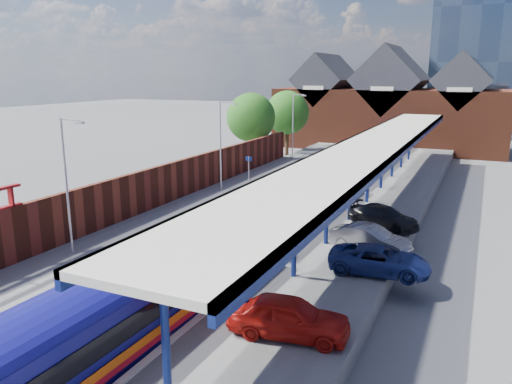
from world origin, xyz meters
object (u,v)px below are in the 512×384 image
lamp_post_b (68,178)px  parked_car_red (289,316)px  platform_sign (249,166)px  lamp_post_d (294,122)px  lamp_post_c (222,140)px  parked_car_silver (370,239)px  train (330,176)px  parked_car_dark (383,217)px  parked_car_blue (380,260)px

lamp_post_b → parked_car_red: lamp_post_b is taller
platform_sign → parked_car_red: platform_sign is taller
lamp_post_b → lamp_post_d: (0.00, 32.00, 0.00)m
lamp_post_c → parked_car_silver: (13.82, -9.26, -3.30)m
train → parked_car_red: bearing=-76.9°
train → parked_car_dark: train is taller
parked_car_dark → parked_car_blue: (1.26, -7.38, 0.00)m
lamp_post_c → parked_car_dark: size_ratio=1.57×
lamp_post_c → parked_car_dark: (13.60, -4.61, -3.35)m
lamp_post_d → parked_car_dark: lamp_post_d is taller
parked_car_dark → lamp_post_d: bearing=53.5°
parked_car_silver → parked_car_blue: bearing=-145.5°
parked_car_red → parked_car_blue: bearing=-21.9°
platform_sign → parked_car_silver: platform_sign is taller
train → parked_car_silver: bearing=-64.9°
lamp_post_d → parked_car_silver: 28.99m
lamp_post_c → parked_car_dark: lamp_post_c is taller
lamp_post_b → platform_sign: lamp_post_b is taller
lamp_post_b → platform_sign: size_ratio=2.80×
platform_sign → parked_car_blue: (13.50, -13.98, -1.04)m
platform_sign → parked_car_dark: 13.95m
train → lamp_post_c: 9.06m
platform_sign → lamp_post_b: bearing=-94.3°
parked_car_red → parked_car_blue: 7.31m
train → parked_car_red: train is taller
train → parked_car_blue: 16.99m
parked_car_red → parked_car_blue: size_ratio=0.93×
lamp_post_d → train: bearing=-57.9°
train → parked_car_blue: train is taller
train → platform_sign: 6.68m
lamp_post_b → train: bearing=68.0°
train → parked_car_red: (5.25, -22.56, -0.39)m
train → platform_sign: platform_sign is taller
parked_car_red → parked_car_dark: bearing=-9.9°
parked_car_silver → parked_car_blue: 2.91m
parked_car_red → parked_car_silver: 9.84m
lamp_post_c → lamp_post_d: bearing=90.0°
parked_car_silver → parked_car_blue: (1.04, -2.72, -0.04)m
lamp_post_c → lamp_post_d: (0.00, 16.00, 0.00)m
train → parked_car_blue: bearing=-65.6°
platform_sign → parked_car_dark: size_ratio=0.56×
train → platform_sign: (-6.49, -1.48, 0.57)m
lamp_post_d → platform_sign: 14.25m
train → parked_car_dark: size_ratio=14.82×
lamp_post_c → parked_car_silver: lamp_post_c is taller
platform_sign → parked_car_red: bearing=-60.9°
train → parked_car_silver: 14.08m
platform_sign → parked_car_dark: (12.24, -6.61, -1.04)m
parked_car_red → train: bearing=5.1°
lamp_post_b → parked_car_dark: (13.60, 11.39, -3.35)m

